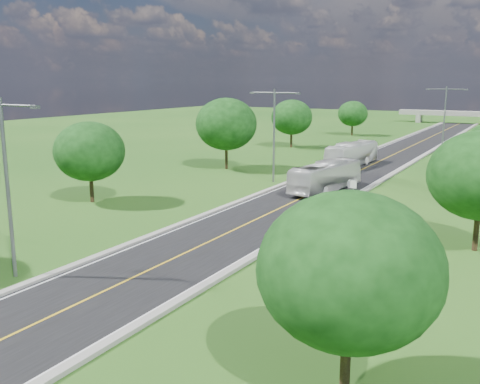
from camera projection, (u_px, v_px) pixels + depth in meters
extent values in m
plane|color=#1C4A15|center=(368.00, 167.00, 68.12)|extent=(260.00, 260.00, 0.00)
cube|color=black|center=(380.00, 161.00, 73.21)|extent=(8.00, 150.00, 0.06)
cube|color=gray|center=(350.00, 158.00, 75.26)|extent=(0.50, 150.00, 0.22)
cube|color=gray|center=(412.00, 163.00, 71.13)|extent=(0.50, 150.00, 0.22)
cylinder|color=slate|center=(353.00, 193.00, 46.65)|extent=(0.08, 0.08, 2.40)
cube|color=white|center=(353.00, 184.00, 46.46)|extent=(0.55, 0.04, 0.70)
cube|color=gray|center=(419.00, 118.00, 140.77)|extent=(1.20, 3.00, 2.00)
cube|color=gray|center=(460.00, 113.00, 135.59)|extent=(30.00, 3.00, 1.20)
cylinder|color=slate|center=(8.00, 190.00, 29.20)|extent=(0.22, 0.22, 10.00)
cylinder|color=slate|center=(18.00, 105.00, 27.58)|extent=(2.80, 0.12, 0.12)
cube|color=slate|center=(35.00, 107.00, 26.96)|extent=(0.50, 0.25, 0.18)
cylinder|color=slate|center=(274.00, 136.00, 57.25)|extent=(0.22, 0.22, 10.00)
cylinder|color=slate|center=(263.00, 92.00, 56.99)|extent=(2.80, 0.12, 0.12)
cylinder|color=slate|center=(287.00, 93.00, 55.63)|extent=(2.80, 0.12, 0.12)
cube|color=slate|center=(252.00, 93.00, 57.63)|extent=(0.50, 0.25, 0.18)
cube|color=slate|center=(298.00, 93.00, 55.01)|extent=(0.50, 0.25, 0.18)
cylinder|color=slate|center=(444.00, 121.00, 79.48)|extent=(0.22, 0.22, 10.00)
cylinder|color=slate|center=(437.00, 89.00, 79.22)|extent=(2.80, 0.12, 0.12)
cylinder|color=slate|center=(457.00, 89.00, 77.86)|extent=(2.80, 0.12, 0.12)
cube|color=slate|center=(427.00, 89.00, 79.86)|extent=(0.50, 0.25, 0.18)
cube|color=slate|center=(466.00, 90.00, 77.24)|extent=(0.50, 0.25, 0.18)
cylinder|color=black|center=(92.00, 187.00, 48.40)|extent=(0.36, 0.36, 2.70)
ellipsoid|color=#0F350E|center=(89.00, 151.00, 47.72)|extent=(6.30, 6.30, 5.36)
cylinder|color=black|center=(226.00, 156.00, 66.56)|extent=(0.36, 0.36, 3.24)
ellipsoid|color=#0F350E|center=(226.00, 124.00, 65.75)|extent=(7.56, 7.56, 6.43)
cylinder|color=black|center=(291.00, 139.00, 87.97)|extent=(0.36, 0.36, 2.88)
ellipsoid|color=#0F350E|center=(292.00, 117.00, 87.25)|extent=(6.72, 6.72, 5.71)
cylinder|color=black|center=(352.00, 129.00, 107.20)|extent=(0.36, 0.36, 2.52)
ellipsoid|color=#0F350E|center=(353.00, 114.00, 106.56)|extent=(5.88, 5.88, 5.00)
cylinder|color=black|center=(345.00, 360.00, 18.55)|extent=(0.36, 0.36, 2.70)
ellipsoid|color=#0F350E|center=(349.00, 270.00, 17.87)|extent=(6.30, 6.30, 5.36)
cylinder|color=black|center=(476.00, 229.00, 34.56)|extent=(0.36, 0.36, 2.88)
imported|color=silver|center=(326.00, 177.00, 52.88)|extent=(4.04, 10.80, 2.94)
imported|color=white|center=(352.00, 154.00, 68.63)|extent=(3.78, 11.14, 3.04)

